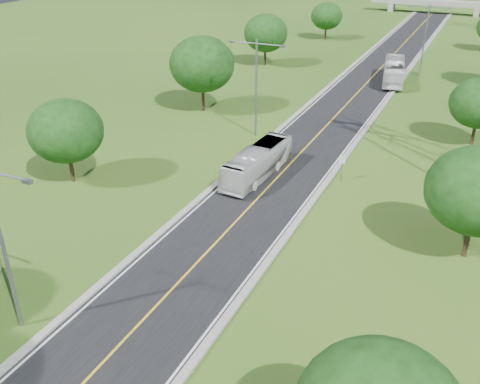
{
  "coord_description": "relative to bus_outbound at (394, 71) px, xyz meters",
  "views": [
    {
      "loc": [
        15.09,
        -4.02,
        20.33
      ],
      "look_at": [
        0.65,
        26.88,
        3.0
      ],
      "focal_mm": 40.0,
      "sensor_mm": 36.0,
      "label": 1
    }
  ],
  "objects": [
    {
      "name": "overpass",
      "position": [
        -3.2,
        67.78,
        0.79
      ],
      "size": [
        30.0,
        3.0,
        3.2
      ],
      "color": "gray",
      "rests_on": "ground"
    },
    {
      "name": "bus_inbound",
      "position": [
        -4.89,
        -36.65,
        -0.18
      ],
      "size": [
        2.96,
        10.02,
        2.76
      ],
      "primitive_type": "imported",
      "rotation": [
        0.0,
        0.0,
        -0.07
      ],
      "color": "silver",
      "rests_on": "road"
    },
    {
      "name": "streetlight_near_left",
      "position": [
        -9.2,
        -60.22,
        4.32
      ],
      "size": [
        5.9,
        0.25,
        10.0
      ],
      "color": "slate",
      "rests_on": "ground"
    },
    {
      "name": "curb_left",
      "position": [
        -7.45,
        -6.22,
        -1.51
      ],
      "size": [
        0.5,
        150.0,
        0.22
      ],
      "primitive_type": "cube",
      "color": "gray",
      "rests_on": "ground"
    },
    {
      "name": "tree_le",
      "position": [
        -17.7,
        25.78,
        2.71
      ],
      "size": [
        5.88,
        5.88,
        6.84
      ],
      "color": "black",
      "rests_on": "ground"
    },
    {
      "name": "streetlight_far_right",
      "position": [
        2.8,
        5.78,
        4.32
      ],
      "size": [
        5.9,
        0.25,
        10.0
      ],
      "color": "slate",
      "rests_on": "ground"
    },
    {
      "name": "tree_lb",
      "position": [
        -19.2,
        -44.22,
        3.02
      ],
      "size": [
        6.3,
        6.3,
        7.33
      ],
      "color": "black",
      "rests_on": "ground"
    },
    {
      "name": "tree_ld",
      "position": [
        -20.2,
        1.78,
        3.33
      ],
      "size": [
        6.72,
        6.72,
        7.82
      ],
      "color": "black",
      "rests_on": "ground"
    },
    {
      "name": "speed_limit_sign",
      "position": [
        2.0,
        -34.23,
        -0.02
      ],
      "size": [
        0.55,
        0.09,
        2.4
      ],
      "color": "slate",
      "rests_on": "ground"
    },
    {
      "name": "road",
      "position": [
        -3.2,
        -6.22,
        -1.59
      ],
      "size": [
        8.0,
        150.0,
        0.06
      ],
      "primitive_type": "cube",
      "color": "black",
      "rests_on": "ground"
    },
    {
      "name": "tree_lc",
      "position": [
        -18.2,
        -22.22,
        3.96
      ],
      "size": [
        7.56,
        7.56,
        8.79
      ],
      "color": "black",
      "rests_on": "ground"
    },
    {
      "name": "streetlight_mid_left",
      "position": [
        -9.2,
        -27.22,
        4.32
      ],
      "size": [
        5.9,
        0.25,
        10.0
      ],
      "color": "slate",
      "rests_on": "ground"
    },
    {
      "name": "tree_rb",
      "position": [
        12.8,
        -42.22,
        3.33
      ],
      "size": [
        6.72,
        6.72,
        7.82
      ],
      "color": "black",
      "rests_on": "ground"
    },
    {
      "name": "bus_outbound",
      "position": [
        0.0,
        0.0,
        0.0
      ],
      "size": [
        4.45,
        11.48,
        3.12
      ],
      "primitive_type": "imported",
      "rotation": [
        0.0,
        0.0,
        3.31
      ],
      "color": "silver",
      "rests_on": "road"
    },
    {
      "name": "tree_rc",
      "position": [
        11.8,
        -20.22,
        2.71
      ],
      "size": [
        5.88,
        5.88,
        6.84
      ],
      "color": "black",
      "rests_on": "ground"
    },
    {
      "name": "curb_right",
      "position": [
        1.05,
        -6.22,
        -1.51
      ],
      "size": [
        0.5,
        150.0,
        0.22
      ],
      "primitive_type": "cube",
      "color": "gray",
      "rests_on": "ground"
    },
    {
      "name": "ground",
      "position": [
        -3.2,
        -12.22,
        -1.62
      ],
      "size": [
        260.0,
        260.0,
        0.0
      ],
      "primitive_type": "plane",
      "color": "#234E16",
      "rests_on": "ground"
    }
  ]
}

